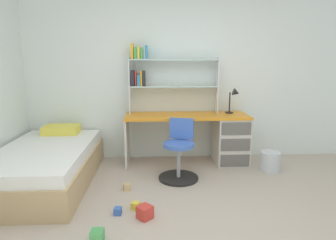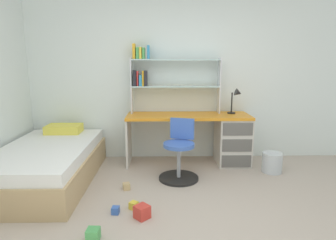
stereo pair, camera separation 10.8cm
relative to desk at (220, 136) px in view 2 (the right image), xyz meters
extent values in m
cube|color=silver|center=(-0.59, 0.34, 0.94)|extent=(5.64, 0.06, 2.73)
cube|color=orange|center=(-0.48, 0.00, 0.31)|extent=(1.81, 0.58, 0.04)
cube|color=beige|center=(0.19, 0.00, -0.07)|extent=(0.47, 0.55, 0.71)
cube|color=beige|center=(-1.37, 0.00, -0.07)|extent=(0.03, 0.52, 0.71)
cube|color=#5E5B57|center=(0.19, -0.28, -0.30)|extent=(0.42, 0.01, 0.18)
cube|color=#5E5B57|center=(0.19, -0.28, -0.07)|extent=(0.42, 0.01, 0.18)
cube|color=#5E5B57|center=(0.19, -0.28, 0.17)|extent=(0.42, 0.01, 0.18)
cube|color=silver|center=(-1.32, 0.17, 0.74)|extent=(0.02, 0.22, 0.83)
cube|color=silver|center=(-0.01, 0.17, 0.74)|extent=(0.02, 0.22, 0.83)
cube|color=silver|center=(-0.66, 0.17, 0.73)|extent=(1.30, 0.22, 0.02)
cube|color=silver|center=(-0.66, 0.17, 1.12)|extent=(1.30, 0.22, 0.02)
cube|color=#26262D|center=(-1.27, 0.17, 0.86)|extent=(0.04, 0.14, 0.23)
cube|color=red|center=(-1.23, 0.17, 0.85)|extent=(0.02, 0.15, 0.22)
cube|color=#338CBF|center=(-1.18, 0.17, 0.82)|extent=(0.04, 0.18, 0.16)
cube|color=gold|center=(-1.15, 0.17, 0.85)|extent=(0.02, 0.18, 0.22)
cube|color=#26262D|center=(-1.11, 0.17, 0.85)|extent=(0.04, 0.17, 0.22)
cube|color=gold|center=(-1.27, 0.17, 1.24)|extent=(0.04, 0.14, 0.22)
cube|color=#4CA559|center=(-1.22, 0.17, 1.22)|extent=(0.04, 0.15, 0.17)
cube|color=yellow|center=(-1.18, 0.17, 1.22)|extent=(0.03, 0.19, 0.17)
cube|color=#4CA559|center=(-1.13, 0.17, 1.21)|extent=(0.04, 0.17, 0.16)
cube|color=beige|center=(-1.10, 0.17, 1.22)|extent=(0.02, 0.12, 0.18)
cube|color=#338CBF|center=(-1.06, 0.17, 1.23)|extent=(0.03, 0.14, 0.19)
cylinder|color=black|center=(0.18, 0.10, 0.34)|extent=(0.12, 0.12, 0.02)
cylinder|color=black|center=(0.18, 0.10, 0.49)|extent=(0.02, 0.02, 0.30)
cone|color=black|center=(0.26, 0.05, 0.64)|extent=(0.12, 0.11, 0.13)
cylinder|color=black|center=(-0.65, -0.61, -0.40)|extent=(0.52, 0.52, 0.03)
cylinder|color=#A5A8AD|center=(-0.65, -0.61, -0.20)|extent=(0.05, 0.05, 0.44)
cylinder|color=#3F66BF|center=(-0.65, -0.61, 0.05)|extent=(0.40, 0.40, 0.05)
cube|color=#3F66BF|center=(-0.60, -0.44, 0.22)|extent=(0.32, 0.13, 0.28)
cube|color=tan|center=(-2.33, -0.67, -0.25)|extent=(1.11, 1.92, 0.33)
cube|color=white|center=(-2.33, -0.67, -0.02)|extent=(1.05, 1.86, 0.14)
cube|color=#EAD84C|center=(-2.33, 0.04, 0.11)|extent=(0.50, 0.32, 0.12)
cylinder|color=silver|center=(0.66, -0.39, -0.28)|extent=(0.27, 0.27, 0.28)
cube|color=#479E51|center=(-1.46, -1.92, -0.37)|extent=(0.11, 0.11, 0.11)
cube|color=tan|center=(-1.30, -0.91, -0.38)|extent=(0.10, 0.10, 0.08)
cube|color=#3860B7|center=(-1.34, -1.48, -0.38)|extent=(0.08, 0.08, 0.07)
cube|color=gold|center=(-1.17, -1.38, -0.38)|extent=(0.11, 0.11, 0.08)
cube|color=red|center=(-1.07, -1.56, -0.36)|extent=(0.18, 0.18, 0.13)
camera|label=1|loc=(-0.97, -4.12, 1.08)|focal=30.49mm
camera|label=2|loc=(-0.86, -4.13, 1.08)|focal=30.49mm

